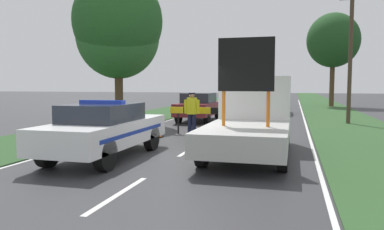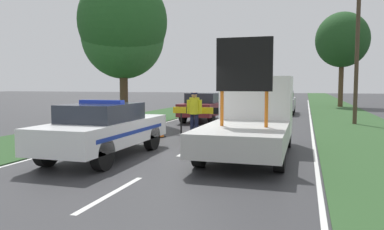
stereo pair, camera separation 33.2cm
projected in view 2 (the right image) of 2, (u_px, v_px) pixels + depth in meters
name	position (u px, v px, depth m)	size (l,w,h in m)	color
ground_plane	(175.00, 158.00, 10.31)	(160.00, 160.00, 0.00)	#333335
lane_markings	(246.00, 118.00, 22.48)	(7.51, 55.64, 0.01)	silver
grass_verge_left	(190.00, 109.00, 31.06)	(3.95, 120.00, 0.03)	#2D5128
grass_verge_right	(339.00, 112.00, 27.71)	(3.95, 120.00, 0.03)	#2D5128
police_car	(104.00, 129.00, 10.34)	(1.81, 4.82, 1.60)	white
work_truck	(253.00, 116.00, 11.21)	(2.16, 5.66, 3.21)	white
road_barrier	(214.00, 112.00, 14.94)	(3.41, 0.08, 1.10)	black
police_officer	(194.00, 110.00, 14.71)	(0.62, 0.39, 1.72)	#191E38
pedestrian_civilian	(233.00, 115.00, 13.74)	(0.56, 0.35, 1.55)	brown
traffic_cone_near_police	(247.00, 126.00, 15.00)	(0.53, 0.53, 0.73)	black
traffic_cone_centre_front	(139.00, 127.00, 15.17)	(0.44, 0.44, 0.61)	black
traffic_cone_near_truck	(160.00, 131.00, 14.32)	(0.34, 0.34, 0.48)	black
queued_car_wagon_maroon	(204.00, 106.00, 20.68)	(1.77, 4.56, 1.55)	maroon
queued_car_sedan_silver	(282.00, 102.00, 25.73)	(1.76, 4.28, 1.58)	#B2B2B7
roadside_tree_near_left	(123.00, 36.00, 19.09)	(4.19, 4.19, 6.71)	#4C3823
roadside_tree_near_right	(123.00, 22.00, 18.83)	(4.47, 4.47, 7.54)	#4C3823
roadside_tree_mid_left	(342.00, 40.00, 32.97)	(4.60, 4.60, 8.37)	#4C3823
utility_pole	(357.00, 52.00, 18.65)	(1.20, 0.20, 7.01)	#473828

